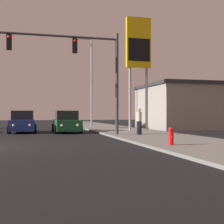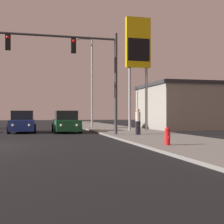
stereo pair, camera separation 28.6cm
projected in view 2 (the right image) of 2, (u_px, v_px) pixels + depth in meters
name	position (u px, v px, depth m)	size (l,w,h in m)	color
sidewalk_right	(122.00, 131.00, 25.51)	(5.00, 60.00, 0.12)	gray
building_gas_station	(197.00, 107.00, 30.55)	(10.30, 8.30, 4.30)	gray
car_green	(66.00, 123.00, 23.96)	(2.04, 4.32, 1.68)	#195933
car_blue	(22.00, 123.00, 23.99)	(2.04, 4.32, 1.68)	navy
traffic_light_mast	(81.00, 61.00, 19.48)	(7.87, 0.36, 6.50)	#38383D
street_lamp	(91.00, 77.00, 31.44)	(1.74, 0.24, 9.00)	#99999E
gas_station_sign	(138.00, 49.00, 24.83)	(2.00, 0.42, 9.00)	#99999E
fire_hydrant	(167.00, 136.00, 13.09)	(0.24, 0.34, 0.76)	red
pedestrian_on_sidewalk	(138.00, 120.00, 19.70)	(0.34, 0.32, 1.67)	#23232D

